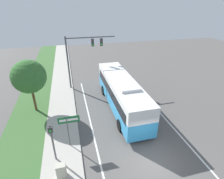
{
  "coord_description": "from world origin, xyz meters",
  "views": [
    {
      "loc": [
        -4.96,
        -7.81,
        10.27
      ],
      "look_at": [
        -0.77,
        8.47,
        1.8
      ],
      "focal_mm": 28.0,
      "sensor_mm": 36.0,
      "label": 1
    }
  ],
  "objects_px": {
    "bus": "(121,92)",
    "signal_gantry": "(82,52)",
    "utility_cabinet": "(61,171)",
    "street_sign": "(68,125)",
    "pedestrian_signal": "(52,138)"
  },
  "relations": [
    {
      "from": "bus",
      "to": "signal_gantry",
      "type": "height_order",
      "value": "signal_gantry"
    },
    {
      "from": "bus",
      "to": "street_sign",
      "type": "distance_m",
      "value": 7.03
    },
    {
      "from": "signal_gantry",
      "to": "utility_cabinet",
      "type": "relative_size",
      "value": 6.27
    },
    {
      "from": "signal_gantry",
      "to": "pedestrian_signal",
      "type": "bearing_deg",
      "value": -105.93
    },
    {
      "from": "bus",
      "to": "street_sign",
      "type": "bearing_deg",
      "value": -141.32
    },
    {
      "from": "bus",
      "to": "pedestrian_signal",
      "type": "bearing_deg",
      "value": -140.07
    },
    {
      "from": "street_sign",
      "to": "utility_cabinet",
      "type": "relative_size",
      "value": 2.68
    },
    {
      "from": "pedestrian_signal",
      "to": "street_sign",
      "type": "distance_m",
      "value": 1.61
    },
    {
      "from": "utility_cabinet",
      "to": "street_sign",
      "type": "bearing_deg",
      "value": 75.77
    },
    {
      "from": "bus",
      "to": "pedestrian_signal",
      "type": "xyz_separation_m",
      "value": [
        -6.61,
        -5.53,
        0.11
      ]
    },
    {
      "from": "signal_gantry",
      "to": "utility_cabinet",
      "type": "height_order",
      "value": "signal_gantry"
    },
    {
      "from": "bus",
      "to": "utility_cabinet",
      "type": "bearing_deg",
      "value": -130.91
    },
    {
      "from": "bus",
      "to": "utility_cabinet",
      "type": "height_order",
      "value": "bus"
    },
    {
      "from": "street_sign",
      "to": "utility_cabinet",
      "type": "height_order",
      "value": "street_sign"
    },
    {
      "from": "street_sign",
      "to": "utility_cabinet",
      "type": "distance_m",
      "value": 3.18
    }
  ]
}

